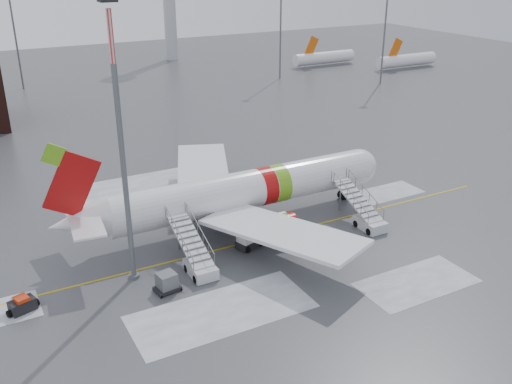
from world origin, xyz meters
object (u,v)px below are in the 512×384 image
baggage_tractor (22,305)px  light_mast_near (121,144)px  airliner (238,192)px  pushback_tug (248,241)px  airstair_aft (197,260)px  airstair_fwd (365,216)px  uld_container (167,283)px

baggage_tractor → light_mast_near: bearing=4.4°
airliner → pushback_tug: airliner is taller
airstair_aft → baggage_tractor: airstair_aft is taller
airstair_fwd → pushback_tug: (-12.35, 1.59, -0.44)m
airliner → uld_container: size_ratio=16.25×
pushback_tug → uld_container: (-9.14, -3.34, 0.13)m
airliner → baggage_tractor: (-21.29, -5.70, -2.88)m
uld_container → baggage_tractor: bearing=166.4°
pushback_tug → airliner: bearing=73.2°
airliner → airstair_fwd: bearing=-31.0°
airstair_fwd → airstair_aft: size_ratio=1.00×
airstair_fwd → light_mast_near: (-23.24, 1.53, 10.72)m
pushback_tug → baggage_tractor: (-19.80, -0.75, -0.09)m
light_mast_near → uld_container: bearing=-62.0°
airstair_fwd → uld_container: size_ratio=3.57×
airliner → uld_container: airliner is taller
pushback_tug → baggage_tractor: 19.82m
airstair_fwd → uld_container: 21.57m
airstair_fwd → light_mast_near: light_mast_near is taller
airstair_aft → uld_container: (-3.38, -1.75, -0.31)m
airstair_fwd → baggage_tractor: (-32.15, 0.84, -0.53)m
airliner → uld_container: 13.74m
airstair_aft → airstair_fwd: bearing=0.0°
airliner → uld_container: (-10.64, -8.28, -2.67)m
airstair_aft → pushback_tug: airstair_aft is taller
airstair_fwd → light_mast_near: bearing=176.2°
uld_container → pushback_tug: bearing=20.1°
airliner → light_mast_near: bearing=-158.0°
airliner → airstair_aft: 10.05m
airstair_fwd → light_mast_near: 25.64m
pushback_tug → uld_container: uld_container is taller
uld_container → light_mast_near: light_mast_near is taller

